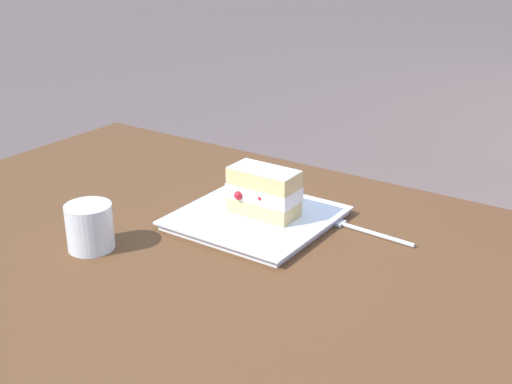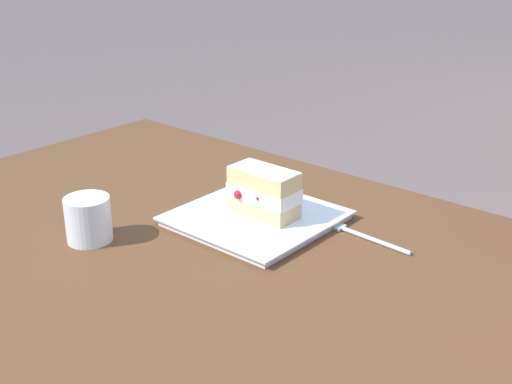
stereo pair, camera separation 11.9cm
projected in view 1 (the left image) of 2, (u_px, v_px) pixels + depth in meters
patio_table at (257, 311)px, 1.10m from camera, size 1.56×0.91×0.73m
dessert_plate at (256, 218)px, 1.21m from camera, size 0.27×0.27×0.02m
cake_slice at (264, 192)px, 1.19m from camera, size 0.13×0.07×0.09m
dessert_fork at (364, 231)px, 1.17m from camera, size 0.17×0.03×0.01m
coffee_cup at (90, 226)px, 1.10m from camera, size 0.08×0.08×0.08m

